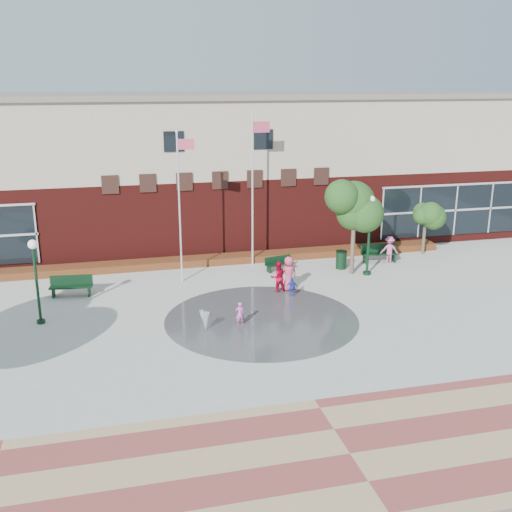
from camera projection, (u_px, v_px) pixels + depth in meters
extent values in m
plane|color=#666056|center=(281.00, 349.00, 23.21)|extent=(120.00, 120.00, 0.00)
cube|color=#A8A8A0|center=(256.00, 311.00, 26.93)|extent=(46.00, 18.00, 0.01)
cube|color=brown|center=(350.00, 454.00, 16.69)|extent=(46.00, 6.00, 0.01)
cylinder|color=#383A3D|center=(261.00, 320.00, 26.00)|extent=(8.40, 8.40, 0.01)
cube|color=#4D120F|center=(207.00, 204.00, 38.86)|extent=(44.00, 10.00, 4.50)
cube|color=tan|center=(205.00, 133.00, 37.58)|extent=(44.00, 10.00, 4.50)
cube|color=slate|center=(204.00, 96.00, 36.92)|extent=(44.40, 10.40, 0.30)
cube|color=black|center=(455.00, 210.00, 37.65)|extent=(10.00, 0.12, 3.19)
cube|color=black|center=(174.00, 141.00, 32.32)|extent=(1.10, 0.10, 1.10)
cube|color=black|center=(263.00, 139.00, 33.46)|extent=(1.10, 0.10, 1.10)
cube|color=maroon|center=(224.00, 263.00, 34.01)|extent=(26.00, 1.20, 0.40)
cylinder|color=white|center=(180.00, 210.00, 29.79)|extent=(0.09, 0.09, 7.57)
sphere|color=white|center=(177.00, 132.00, 28.70)|extent=(0.15, 0.15, 0.15)
cube|color=#C03E58|center=(186.00, 144.00, 28.84)|extent=(0.80, 0.27, 0.51)
cylinder|color=white|center=(252.00, 192.00, 32.51)|extent=(0.11, 0.11, 8.23)
sphere|color=white|center=(252.00, 114.00, 31.33)|extent=(0.17, 0.17, 0.17)
cube|color=#C03E58|center=(261.00, 127.00, 31.63)|extent=(0.95, 0.03, 0.58)
cylinder|color=black|center=(37.00, 287.00, 25.13)|extent=(0.12, 0.12, 3.33)
cylinder|color=black|center=(41.00, 322.00, 25.58)|extent=(0.35, 0.35, 0.16)
sphere|color=white|center=(33.00, 244.00, 24.61)|extent=(0.39, 0.39, 0.39)
cylinder|color=black|center=(369.00, 240.00, 31.39)|extent=(0.14, 0.14, 3.86)
cylinder|color=black|center=(367.00, 273.00, 31.91)|extent=(0.41, 0.41, 0.18)
sphere|color=white|center=(371.00, 200.00, 30.78)|extent=(0.45, 0.45, 0.45)
cube|color=black|center=(71.00, 287.00, 28.62)|extent=(2.05, 0.78, 0.07)
cube|color=black|center=(71.00, 280.00, 28.78)|extent=(1.99, 0.29, 0.50)
cube|color=black|center=(279.00, 264.00, 32.44)|extent=(1.66, 0.83, 0.05)
cube|color=black|center=(278.00, 260.00, 32.54)|extent=(1.56, 0.44, 0.40)
cube|color=black|center=(379.00, 254.00, 33.95)|extent=(2.10, 0.87, 0.07)
cube|color=black|center=(378.00, 248.00, 34.11)|extent=(2.02, 0.36, 0.51)
cylinder|color=black|center=(341.00, 260.00, 32.82)|extent=(0.58, 0.58, 0.97)
cylinder|color=black|center=(342.00, 251.00, 32.68)|extent=(0.62, 0.62, 0.06)
cylinder|color=#473A2D|center=(353.00, 245.00, 31.62)|extent=(0.22, 0.22, 3.25)
cylinder|color=#473A2D|center=(424.00, 237.00, 35.43)|extent=(0.18, 0.18, 2.11)
cone|color=white|center=(206.00, 331.00, 24.83)|extent=(0.39, 0.39, 0.76)
cone|color=white|center=(202.00, 321.00, 25.87)|extent=(0.20, 0.20, 0.44)
imported|color=#CB56A5|center=(240.00, 314.00, 25.23)|extent=(0.39, 0.26, 1.06)
imported|color=#A90524|center=(278.00, 277.00, 29.10)|extent=(0.86, 0.72, 1.58)
imported|color=#C84666|center=(289.00, 274.00, 29.36)|extent=(0.94, 0.72, 1.73)
imported|color=#2537BA|center=(292.00, 287.00, 28.54)|extent=(0.62, 0.38, 0.99)
imported|color=#CD548E|center=(389.00, 250.00, 33.77)|extent=(1.12, 0.83, 1.56)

